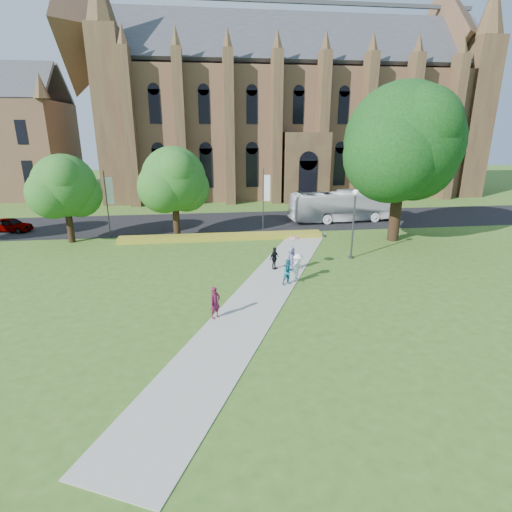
{
  "coord_description": "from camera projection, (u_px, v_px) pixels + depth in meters",
  "views": [
    {
      "loc": [
        -3.42,
        -21.29,
        9.44
      ],
      "look_at": [
        -0.26,
        3.0,
        1.6
      ],
      "focal_mm": 28.0,
      "sensor_mm": 36.0,
      "label": 1
    }
  ],
  "objects": [
    {
      "name": "flower_hedge",
      "position": [
        222.0,
        237.0,
        35.55
      ],
      "size": [
        18.0,
        1.4,
        0.45
      ],
      "primitive_type": "cube",
      "color": "gold",
      "rests_on": "ground"
    },
    {
      "name": "pedestrian_2",
      "position": [
        298.0,
        267.0,
        25.67
      ],
      "size": [
        1.26,
        1.3,
        1.78
      ],
      "primitive_type": "imported",
      "rotation": [
        0.0,
        0.0,
        0.84
      ],
      "color": "white",
      "rests_on": "footpath"
    },
    {
      "name": "banner_pole_0",
      "position": [
        264.0,
        197.0,
        36.98
      ],
      "size": [
        0.7,
        0.1,
        6.0
      ],
      "color": "#38383D",
      "rests_on": "ground"
    },
    {
      "name": "pedestrian_1",
      "position": [
        288.0,
        272.0,
        24.96
      ],
      "size": [
        0.96,
        0.85,
        1.65
      ],
      "primitive_type": "imported",
      "rotation": [
        0.0,
        0.0,
        0.34
      ],
      "color": "#1B6E88",
      "rests_on": "footpath"
    },
    {
      "name": "pedestrian_0",
      "position": [
        215.0,
        303.0,
        20.53
      ],
      "size": [
        0.74,
        0.71,
        1.7
      ],
      "primitive_type": "imported",
      "rotation": [
        0.0,
        0.0,
        0.69
      ],
      "color": "#581430",
      "rests_on": "footpath"
    },
    {
      "name": "pedestrian_4",
      "position": [
        291.0,
        258.0,
        27.56
      ],
      "size": [
        0.97,
        0.9,
        1.67
      ],
      "primitive_type": "imported",
      "rotation": [
        0.0,
        0.0,
        0.6
      ],
      "color": "slate",
      "rests_on": "footpath"
    },
    {
      "name": "pedestrian_3",
      "position": [
        274.0,
        258.0,
        27.78
      ],
      "size": [
        0.94,
        0.9,
        1.57
      ],
      "primitive_type": "imported",
      "rotation": [
        0.0,
        0.0,
        0.73
      ],
      "color": "black",
      "rests_on": "footpath"
    },
    {
      "name": "banner_pole_1",
      "position": [
        108.0,
        200.0,
        35.26
      ],
      "size": [
        0.7,
        0.1,
        6.0
      ],
      "color": "#38383D",
      "rests_on": "ground"
    },
    {
      "name": "street_tree_1",
      "position": [
        174.0,
        179.0,
        34.76
      ],
      "size": [
        5.6,
        5.6,
        8.05
      ],
      "color": "#332114",
      "rests_on": "ground"
    },
    {
      "name": "road",
      "position": [
        238.0,
        222.0,
        42.29
      ],
      "size": [
        160.0,
        10.0,
        0.02
      ],
      "primitive_type": "cube",
      "color": "black",
      "rests_on": "ground"
    },
    {
      "name": "footpath",
      "position": [
        264.0,
        290.0,
        24.34
      ],
      "size": [
        15.58,
        28.54,
        0.04
      ],
      "primitive_type": "cube",
      "rotation": [
        0.0,
        0.0,
        -0.44
      ],
      "color": "#B2B2A8",
      "rests_on": "ground"
    },
    {
      "name": "tour_coach",
      "position": [
        344.0,
        206.0,
        42.17
      ],
      "size": [
        11.72,
        3.45,
        3.22
      ],
      "primitive_type": "imported",
      "rotation": [
        0.0,
        0.0,
        1.64
      ],
      "color": "silver",
      "rests_on": "road"
    },
    {
      "name": "streetlamp",
      "position": [
        354.0,
        216.0,
        29.46
      ],
      "size": [
        0.44,
        0.44,
        5.24
      ],
      "color": "#38383D",
      "rests_on": "ground"
    },
    {
      "name": "car_0",
      "position": [
        11.0,
        225.0,
        38.06
      ],
      "size": [
        4.17,
        2.57,
        1.33
      ],
      "primitive_type": "imported",
      "rotation": [
        0.0,
        0.0,
        1.29
      ],
      "color": "gray",
      "rests_on": "road"
    },
    {
      "name": "ground",
      "position": [
        267.0,
        297.0,
        23.4
      ],
      "size": [
        160.0,
        160.0,
        0.0
      ],
      "primitive_type": "plane",
      "color": "#375F1C",
      "rests_on": "ground"
    },
    {
      "name": "large_tree",
      "position": [
        403.0,
        142.0,
        32.84
      ],
      "size": [
        9.6,
        9.6,
        13.2
      ],
      "color": "#332114",
      "rests_on": "ground"
    },
    {
      "name": "street_tree_0",
      "position": [
        64.0,
        186.0,
        33.29
      ],
      "size": [
        5.2,
        5.2,
        7.5
      ],
      "color": "#332114",
      "rests_on": "ground"
    },
    {
      "name": "cathedral",
      "position": [
        293.0,
        103.0,
        58.19
      ],
      "size": [
        52.6,
        18.25,
        28.0
      ],
      "color": "brown",
      "rests_on": "ground"
    },
    {
      "name": "parasol",
      "position": [
        294.0,
        242.0,
        27.32
      ],
      "size": [
        0.9,
        0.9,
        0.67
      ],
      "primitive_type": "imported",
      "rotation": [
        0.0,
        0.0,
        0.22
      ],
      "color": "#D39995",
      "rests_on": "pedestrian_4"
    }
  ]
}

